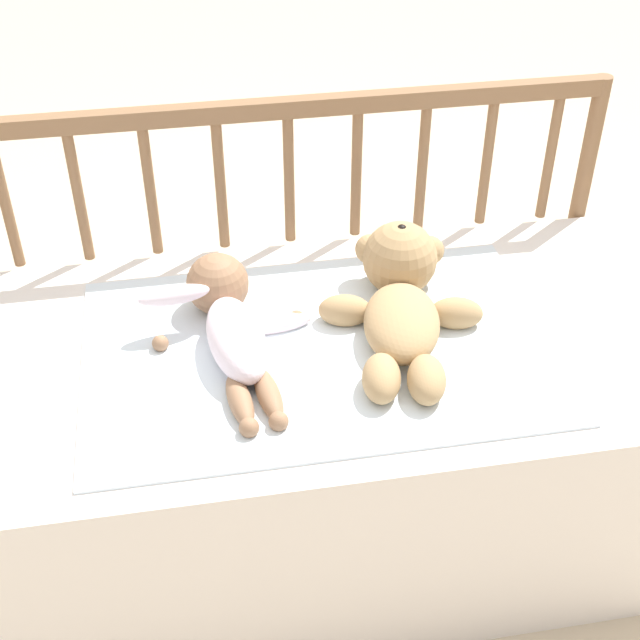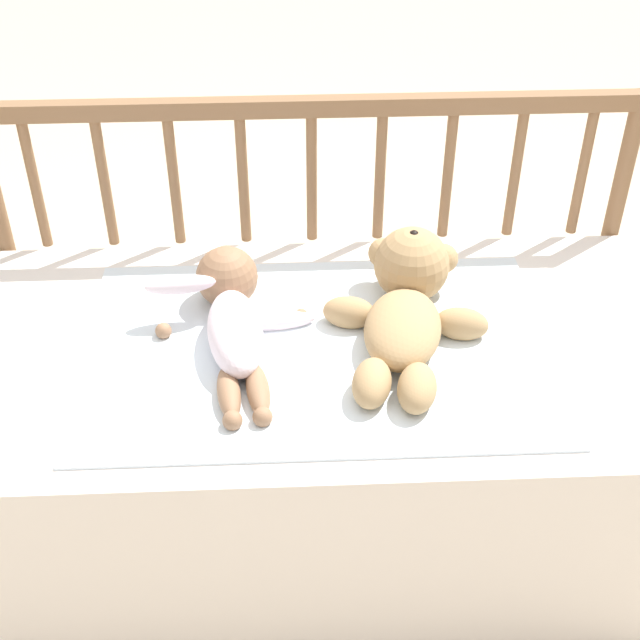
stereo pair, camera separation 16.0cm
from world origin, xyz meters
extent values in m
plane|color=#C6B293|center=(0.00, 0.00, 0.00)|extent=(12.00, 12.00, 0.00)
cube|color=white|center=(0.00, 0.00, 0.25)|extent=(1.35, 0.69, 0.49)
cylinder|color=brown|center=(0.66, 0.37, 0.41)|extent=(0.04, 0.04, 0.81)
cube|color=brown|center=(0.00, 0.37, 0.79)|extent=(1.31, 0.03, 0.04)
cylinder|color=brown|center=(-0.57, 0.37, 0.63)|extent=(0.02, 0.02, 0.28)
cylinder|color=brown|center=(-0.43, 0.37, 0.63)|extent=(0.02, 0.02, 0.28)
cylinder|color=brown|center=(-0.28, 0.37, 0.63)|extent=(0.02, 0.02, 0.28)
cylinder|color=brown|center=(-0.14, 0.37, 0.63)|extent=(0.02, 0.02, 0.28)
cylinder|color=brown|center=(0.00, 0.37, 0.63)|extent=(0.02, 0.02, 0.28)
cylinder|color=brown|center=(0.14, 0.37, 0.63)|extent=(0.02, 0.02, 0.28)
cylinder|color=brown|center=(0.28, 0.37, 0.63)|extent=(0.02, 0.02, 0.28)
cylinder|color=brown|center=(0.43, 0.37, 0.63)|extent=(0.02, 0.02, 0.28)
cylinder|color=brown|center=(0.57, 0.37, 0.63)|extent=(0.02, 0.02, 0.28)
cube|color=white|center=(-0.01, -0.02, 0.49)|extent=(0.85, 0.55, 0.01)
ellipsoid|color=tan|center=(0.15, -0.02, 0.54)|extent=(0.18, 0.25, 0.09)
sphere|color=tan|center=(0.18, 0.14, 0.57)|extent=(0.15, 0.15, 0.15)
sphere|color=tan|center=(0.18, 0.14, 0.61)|extent=(0.06, 0.06, 0.06)
sphere|color=black|center=(0.18, 0.14, 0.63)|extent=(0.02, 0.02, 0.02)
sphere|color=tan|center=(0.13, 0.18, 0.57)|extent=(0.06, 0.06, 0.06)
sphere|color=tan|center=(0.25, 0.16, 0.57)|extent=(0.06, 0.06, 0.06)
ellipsoid|color=tan|center=(0.06, 0.05, 0.52)|extent=(0.11, 0.08, 0.06)
ellipsoid|color=tan|center=(0.26, 0.01, 0.52)|extent=(0.11, 0.08, 0.06)
ellipsoid|color=tan|center=(0.08, -0.15, 0.53)|extent=(0.09, 0.12, 0.07)
ellipsoid|color=tan|center=(0.16, -0.17, 0.53)|extent=(0.09, 0.12, 0.07)
ellipsoid|color=white|center=(-0.15, -0.02, 0.54)|extent=(0.13, 0.24, 0.09)
sphere|color=#936B4C|center=(-0.17, 0.14, 0.55)|extent=(0.12, 0.12, 0.12)
ellipsoid|color=white|center=(-0.25, 0.08, 0.58)|extent=(0.13, 0.05, 0.04)
ellipsoid|color=white|center=(-0.07, 0.05, 0.51)|extent=(0.13, 0.05, 0.04)
sphere|color=#936B4C|center=(-0.29, 0.03, 0.51)|extent=(0.03, 0.03, 0.03)
sphere|color=#936B4C|center=(-0.03, 0.06, 0.51)|extent=(0.03, 0.03, 0.03)
ellipsoid|color=#936B4C|center=(-0.16, -0.15, 0.51)|extent=(0.06, 0.14, 0.04)
ellipsoid|color=#936B4C|center=(-0.11, -0.14, 0.51)|extent=(0.06, 0.14, 0.04)
sphere|color=#936B4C|center=(-0.15, -0.21, 0.51)|extent=(0.03, 0.03, 0.03)
sphere|color=#936B4C|center=(-0.10, -0.21, 0.51)|extent=(0.03, 0.03, 0.03)
camera|label=1|loc=(-0.22, -1.25, 1.53)|focal=50.00mm
camera|label=2|loc=(-0.06, -1.27, 1.53)|focal=50.00mm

